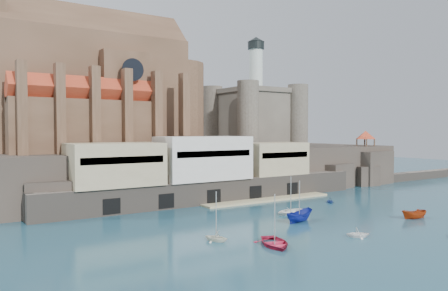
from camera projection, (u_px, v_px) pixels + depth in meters
ground at (327, 216)px, 72.54m from camera, size 300.00×300.00×0.00m
promontory at (205, 169)px, 105.17m from camera, size 100.00×36.00×10.00m
quay at (203, 172)px, 86.04m from camera, size 70.00×12.00×13.05m
church at (103, 93)px, 93.54m from camera, size 47.00×25.93×30.51m
castle_keep at (254, 115)px, 115.04m from camera, size 21.20×21.20×29.30m
rock_outcrop at (366, 168)px, 117.01m from camera, size 14.50×10.50×8.70m
pavilion at (366, 136)px, 116.84m from camera, size 6.40×6.40×5.40m
breakwater at (424, 178)px, 128.76m from camera, size 40.00×3.00×2.40m
boat_0 at (275, 246)px, 53.76m from camera, size 4.72×2.93×6.38m
boat_1 at (358, 237)px, 57.96m from camera, size 2.79×3.21×3.18m
boat_2 at (299, 222)px, 67.79m from camera, size 2.65×2.61×5.80m
boat_4 at (216, 241)px, 55.88m from camera, size 3.35×2.87×3.33m
boat_5 at (414, 219)px, 70.18m from camera, size 2.19×2.15×4.72m
boat_6 at (291, 214)px, 74.45m from camera, size 1.71×4.63×6.35m
boat_7 at (330, 203)px, 85.59m from camera, size 2.63×2.41×2.61m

